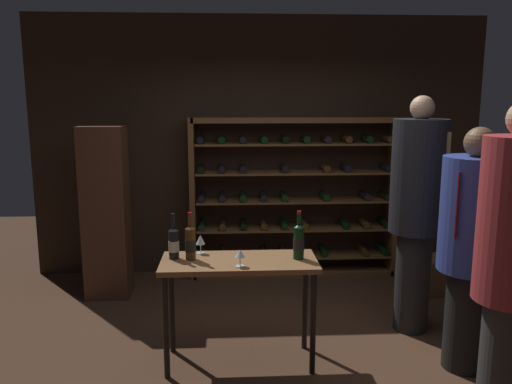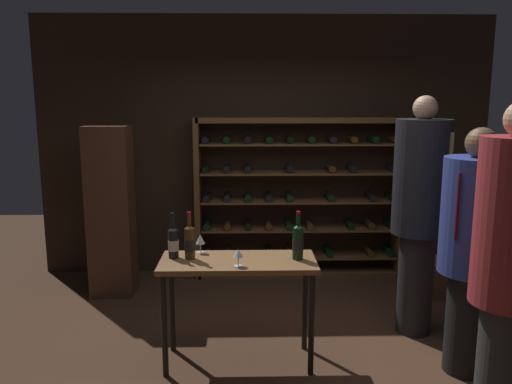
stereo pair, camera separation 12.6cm
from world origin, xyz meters
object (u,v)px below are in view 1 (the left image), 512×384
wine_bottle_amber_reserve (299,241)px  wine_glass_stemmed_right (200,240)px  wine_crate (435,274)px  wine_bottle_green_slim (174,243)px  person_guest_khaki (417,204)px  display_cabinet (106,213)px  wine_bottle_red_label (190,242)px  person_bystander_red_print (472,241)px  wine_glass_stemmed_left (240,254)px  wine_rack (293,197)px  tasting_table (239,273)px

wine_bottle_amber_reserve → wine_glass_stemmed_right: (-0.75, 0.18, -0.03)m
wine_crate → wine_bottle_green_slim: (-2.62, -1.32, 0.77)m
person_guest_khaki → wine_crate: 1.42m
display_cabinet → wine_bottle_red_label: 1.74m
person_bystander_red_print → wine_crate: 1.81m
person_guest_khaki → wine_bottle_red_label: 1.98m
wine_bottle_green_slim → wine_glass_stemmed_left: wine_bottle_green_slim is taller
wine_crate → wine_bottle_red_label: wine_bottle_red_label is taller
person_guest_khaki → wine_glass_stemmed_left: bearing=-114.8°
wine_crate → wine_glass_stemmed_right: 2.81m
wine_rack → wine_bottle_amber_reserve: (-0.22, -2.01, 0.05)m
tasting_table → wine_rack: bearing=71.6°
person_guest_khaki → wine_bottle_green_slim: size_ratio=5.87×
wine_bottle_amber_reserve → wine_rack: bearing=83.9°
person_guest_khaki → wine_glass_stemmed_left: size_ratio=16.13×
wine_bottle_green_slim → tasting_table: bearing=-7.4°
display_cabinet → wine_bottle_red_label: bearing=-56.2°
wine_bottle_amber_reserve → tasting_table: bearing=-178.8°
wine_rack → display_cabinet: 2.07m
wine_bottle_amber_reserve → wine_glass_stemmed_left: (-0.45, -0.16, -0.05)m
display_cabinet → wine_glass_stemmed_left: (1.34, -1.63, 0.04)m
wine_rack → wine_bottle_amber_reserve: bearing=-96.1°
wine_glass_stemmed_left → wine_glass_stemmed_right: bearing=131.9°
wine_glass_stemmed_left → wine_glass_stemmed_right: size_ratio=0.85×
tasting_table → display_cabinet: bearing=132.0°
wine_crate → wine_glass_stemmed_right: size_ratio=3.19×
wine_rack → wine_bottle_green_slim: bearing=-120.8°
wine_bottle_green_slim → person_guest_khaki: bearing=12.3°
wine_rack → wine_glass_stemmed_left: bearing=-107.1°
wine_glass_stemmed_right → person_guest_khaki: bearing=10.0°
tasting_table → wine_glass_stemmed_left: 0.25m
person_bystander_red_print → wine_bottle_amber_reserve: bearing=118.1°
person_guest_khaki → wine_glass_stemmed_right: (-1.84, -0.32, -0.21)m
wine_bottle_green_slim → wine_glass_stemmed_left: 0.54m
wine_crate → display_cabinet: 3.53m
wine_bottle_red_label → wine_glass_stemmed_right: bearing=66.1°
wine_glass_stemmed_right → tasting_table: bearing=-31.7°
person_guest_khaki → display_cabinet: size_ratio=1.17×
wine_bottle_red_label → wine_bottle_green_slim: 0.13m
person_bystander_red_print → display_cabinet: size_ratio=1.04×
display_cabinet → wine_rack: bearing=15.0°
wine_crate → wine_bottle_amber_reserve: (-1.67, -1.38, 0.79)m
tasting_table → wine_crate: 2.59m
wine_glass_stemmed_left → wine_bottle_amber_reserve: bearing=19.7°
wine_crate → wine_bottle_green_slim: wine_bottle_green_slim is taller
person_bystander_red_print → wine_glass_stemmed_right: (-2.01, 0.35, -0.07)m
person_bystander_red_print → display_cabinet: bearing=97.8°
wine_crate → wine_bottle_red_label: bearing=-151.5°
person_bystander_red_print → wine_bottle_green_slim: person_bystander_red_print is taller
wine_crate → wine_bottle_amber_reserve: bearing=-140.5°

